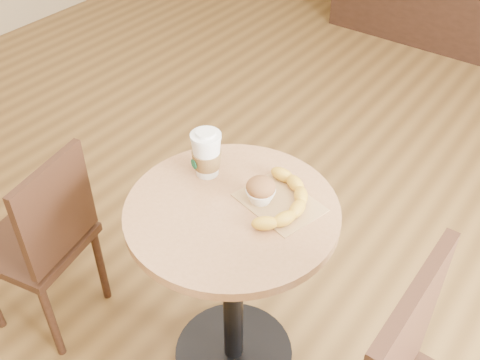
{
  "coord_description": "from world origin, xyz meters",
  "views": [
    {
      "loc": [
        0.83,
        -0.92,
        1.86
      ],
      "look_at": [
        0.09,
        0.09,
        0.83
      ],
      "focal_mm": 42.0,
      "sensor_mm": 36.0,
      "label": 1
    }
  ],
  "objects_px": {
    "muffin": "(261,190)",
    "banana": "(280,200)",
    "cafe_table": "(233,263)",
    "chair_left": "(43,239)",
    "coffee_cup": "(207,155)"
  },
  "relations": [
    {
      "from": "banana",
      "to": "cafe_table",
      "type": "bearing_deg",
      "value": -156.53
    },
    {
      "from": "banana",
      "to": "muffin",
      "type": "bearing_deg",
      "value": 177.31
    },
    {
      "from": "chair_left",
      "to": "banana",
      "type": "distance_m",
      "value": 0.9
    },
    {
      "from": "chair_left",
      "to": "banana",
      "type": "relative_size",
      "value": 2.75
    },
    {
      "from": "chair_left",
      "to": "banana",
      "type": "height_order",
      "value": "banana"
    },
    {
      "from": "chair_left",
      "to": "muffin",
      "type": "bearing_deg",
      "value": 103.48
    },
    {
      "from": "muffin",
      "to": "chair_left",
      "type": "bearing_deg",
      "value": -154.84
    },
    {
      "from": "coffee_cup",
      "to": "banana",
      "type": "distance_m",
      "value": 0.27
    },
    {
      "from": "cafe_table",
      "to": "chair_left",
      "type": "height_order",
      "value": "chair_left"
    },
    {
      "from": "muffin",
      "to": "banana",
      "type": "distance_m",
      "value": 0.06
    },
    {
      "from": "chair_left",
      "to": "muffin",
      "type": "height_order",
      "value": "muffin"
    },
    {
      "from": "muffin",
      "to": "banana",
      "type": "height_order",
      "value": "muffin"
    },
    {
      "from": "coffee_cup",
      "to": "banana",
      "type": "bearing_deg",
      "value": 21.44
    },
    {
      "from": "cafe_table",
      "to": "coffee_cup",
      "type": "height_order",
      "value": "coffee_cup"
    },
    {
      "from": "coffee_cup",
      "to": "banana",
      "type": "relative_size",
      "value": 0.55
    }
  ]
}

